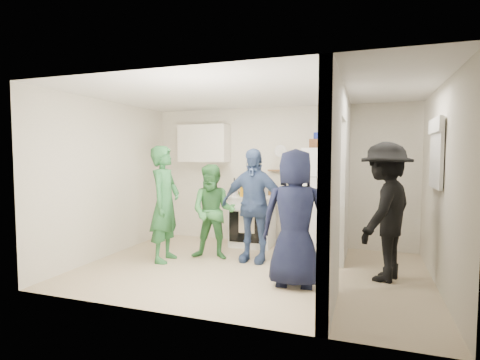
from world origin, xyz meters
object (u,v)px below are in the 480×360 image
Objects in this scene: wicker_basket at (321,144)px; person_denim at (253,205)px; person_green_left at (165,204)px; stove at (253,221)px; blue_bowl at (321,136)px; person_green_center at (213,212)px; person_navy at (295,218)px; fridge at (325,200)px; yellow_cup_stack_top at (340,140)px; person_nook at (385,211)px.

wicker_basket reaches higher than person_denim.
person_denim is at bearing -76.23° from person_green_left.
person_denim is (0.29, -0.93, 0.41)m from stove.
blue_bowl is at bearing -62.20° from person_green_left.
person_navy is at bearing -38.86° from person_green_center.
person_green_center is (-0.34, -1.01, 0.29)m from stove.
person_green_left is at bearing -161.75° from person_green_center.
blue_bowl is at bearing 24.71° from person_green_center.
person_navy reaches higher than stove.
fridge is 7.28× the size of blue_bowl.
person_navy is at bearing -44.35° from person_denim.
stove is 3.61× the size of yellow_cup_stack_top.
yellow_cup_stack_top is (0.32, -0.15, 0.05)m from wicker_basket.
yellow_cup_stack_top is 2.33m from person_green_center.
person_green_left is (-2.28, -1.33, 0.01)m from fridge.
fridge is 6.99× the size of yellow_cup_stack_top.
person_nook is at bearing -154.98° from person_navy.
wicker_basket reaches higher than fridge.
wicker_basket reaches higher than person_nook.
person_green_left is at bearing -65.36° from person_nook.
fridge is at bearing -121.08° from person_nook.
person_denim is (1.28, 0.42, -0.02)m from person_green_left.
fridge is at bearing -26.57° from wicker_basket.
blue_bowl is at bearing 49.84° from person_denim.
person_nook is (2.51, -0.18, 0.16)m from person_green_center.
person_denim is at bearing -137.77° from fridge.
person_green_left is 3.17m from person_nook.
person_denim is at bearing -52.88° from person_navy.
person_green_center is at bearing -148.76° from fridge.
blue_bowl is at bearing 153.43° from fridge.
person_denim is at bearing -133.20° from blue_bowl.
stove is at bearing 175.06° from yellow_cup_stack_top.
yellow_cup_stack_top is 2.02m from person_navy.
person_navy is (-0.18, -1.79, -0.02)m from fridge.
person_green_left reaches higher than fridge.
stove is at bearing -97.16° from person_nook.
person_denim is (-0.90, -0.95, -0.96)m from wicker_basket.
wicker_basket reaches higher than person_navy.
stove is 0.61× the size of person_green_center.
person_green_left reaches higher than stove.
person_green_center is at bearing -145.81° from wicker_basket.
stove is 1.35m from fridge.
wicker_basket is at bearing 24.71° from person_green_center.
yellow_cup_stack_top is at bearing -4.94° from stove.
stove is 3.76× the size of blue_bowl.
person_nook reaches higher than stove.
fridge is (1.28, -0.03, 0.42)m from stove.
yellow_cup_stack_top is (0.32, -0.15, -0.08)m from blue_bowl.
person_green_center is at bearing -154.38° from yellow_cup_stack_top.
person_navy reaches higher than person_green_center.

